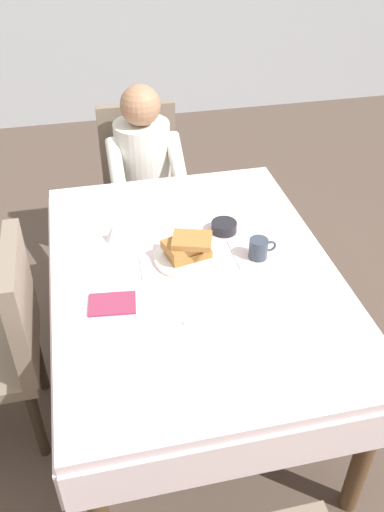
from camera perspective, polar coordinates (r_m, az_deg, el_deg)
name	(u,v)px	position (r m, az deg, el deg)	size (l,w,h in m)	color
ground_plane	(194,391)	(2.63, 0.18, -14.09)	(14.00, 14.00, 0.00)	brown
dining_table_main	(194,287)	(2.17, 0.21, -3.26)	(1.12, 1.52, 0.74)	silver
chair_diner	(142,177)	(3.18, -5.35, 8.39)	(0.44, 0.45, 0.93)	#7A6B5B
diner_person	(144,168)	(2.98, -5.07, 9.32)	(0.40, 0.43, 1.12)	silver
chair_left_side	(2,338)	(2.25, -19.50, -8.18)	(0.45, 0.44, 0.93)	#7A6B5B
plate_breakfast	(189,257)	(2.16, -0.37, -0.12)	(0.28, 0.28, 0.02)	white
breakfast_stack	(188,246)	(2.12, -0.46, 1.03)	(0.21, 0.17, 0.09)	#A36B33
cup_coffee	(259,248)	(2.16, 7.11, 0.81)	(0.11, 0.08, 0.08)	#333D4C
bowl_butter	(224,227)	(2.31, 3.41, 3.10)	(0.11, 0.11, 0.04)	black
syrup_pitcher	(114,232)	(2.27, -8.27, 2.50)	(0.08, 0.08, 0.07)	silver
fork_left_of_plate	(142,268)	(2.12, -5.28, -1.23)	(0.18, 0.01, 0.01)	silver
knife_right_of_plate	(235,255)	(2.18, 4.62, 0.11)	(0.20, 0.01, 0.01)	silver
spoon_near_edge	(202,317)	(1.90, 1.12, -6.48)	(0.15, 0.01, 0.01)	silver
napkin_folded	(112,304)	(1.97, -8.46, -5.03)	(0.17, 0.12, 0.01)	#8C2D4C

